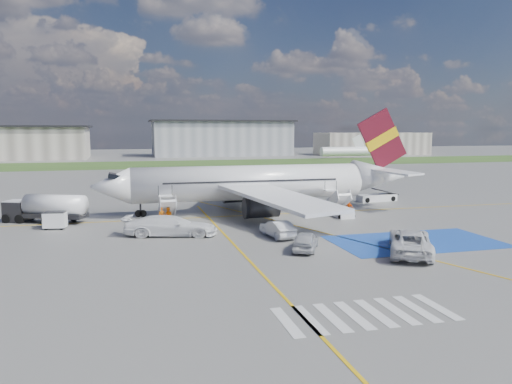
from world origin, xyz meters
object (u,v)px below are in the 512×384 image
belt_loader (377,198)px  fuel_tanker (46,211)px  airliner (262,182)px  van_white_b (171,222)px  van_white_a (410,237)px  car_silver_a (305,241)px  car_silver_b (278,229)px  gpu_cart (55,221)px

belt_loader → fuel_tanker: bearing=-179.0°
fuel_tanker → airliner: bearing=26.0°
fuel_tanker → van_white_b: (11.64, -9.62, -0.00)m
airliner → belt_loader: 17.71m
van_white_a → belt_loader: bearing=-84.0°
car_silver_a → car_silver_b: bearing=-55.9°
airliner → car_silver_a: airliner is taller
fuel_tanker → van_white_b: 15.10m
fuel_tanker → car_silver_a: fuel_tanker is taller
car_silver_a → van_white_b: 12.61m
belt_loader → car_silver_b: (-19.11, -17.70, 0.32)m
gpu_cart → car_silver_a: (20.01, -13.92, 0.00)m
belt_loader → car_silver_a: bearing=-135.2°
van_white_a → car_silver_a: bearing=9.3°
van_white_b → airliner: bearing=-33.2°
fuel_tanker → car_silver_b: fuel_tanker is taller
fuel_tanker → gpu_cart: 4.01m
fuel_tanker → van_white_a: 35.33m
belt_loader → van_white_b: bearing=-158.6°
car_silver_a → van_white_a: van_white_a is taller
fuel_tanker → gpu_cart: bearing=-46.8°
car_silver_b → van_white_b: (-9.00, 2.96, 0.45)m
car_silver_b → van_white_a: (8.21, -7.83, 0.47)m
fuel_tanker → belt_loader: bearing=31.4°
car_silver_a → car_silver_b: size_ratio=0.97×
car_silver_a → van_white_b: size_ratio=0.72×
airliner → fuel_tanker: 22.96m
airliner → gpu_cart: airliner is taller
car_silver_b → fuel_tanker: bearing=-39.1°
airliner → belt_loader: airliner is taller
airliner → car_silver_b: size_ratio=8.11×
airliner → van_white_b: (-11.21, -10.37, -2.19)m
belt_loader → car_silver_b: bearing=-143.5°
gpu_cart → belt_loader: bearing=21.7°
belt_loader → van_white_a: (-10.90, -25.53, 0.79)m
car_silver_a → van_white_a: size_ratio=0.68×
car_silver_b → van_white_a: 11.36m
gpu_cart → van_white_a: size_ratio=0.33×
airliner → car_silver_b: (-2.21, -13.33, -2.64)m
airliner → van_white_b: 15.43m
airliner → belt_loader: size_ratio=6.33×
van_white_b → van_white_a: bearing=-108.1°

